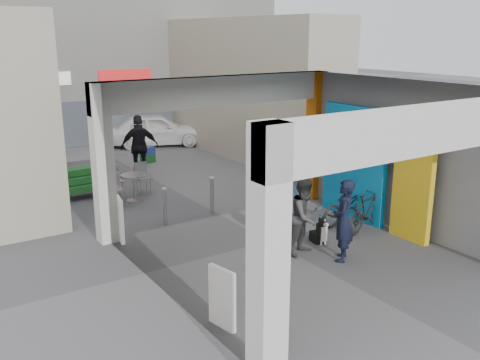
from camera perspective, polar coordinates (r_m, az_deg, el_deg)
ground at (r=12.00m, az=3.18°, el=-6.54°), size 90.00×90.00×0.00m
arcade_canopy at (r=11.05m, az=8.15°, el=3.88°), size 6.40×6.45×6.40m
far_building at (r=23.86m, az=-17.61°, el=13.58°), size 18.00×4.08×8.00m
plaza_bldg_right at (r=19.94m, az=0.90°, el=9.75°), size 2.00×9.00×5.00m
bollard_left at (r=12.96m, az=-8.01°, el=-2.84°), size 0.09×0.09×0.90m
bollard_center at (r=13.69m, az=-3.00°, el=-1.66°), size 0.09×0.09×0.93m
bollard_right at (r=14.60m, az=1.89°, el=-0.68°), size 0.09×0.09×0.86m
advert_board_near at (r=8.52m, az=-1.90°, el=-12.43°), size 0.19×0.56×1.00m
advert_board_far at (r=12.14m, az=-12.67°, el=-4.09°), size 0.19×0.56×1.00m
cafe_set at (r=15.21m, az=-12.04°, el=-0.81°), size 1.47×1.19×0.89m
produce_stand at (r=15.65m, az=-16.43°, el=-0.62°), size 1.23×0.67×0.81m
crate_stack at (r=19.36m, az=-9.84°, el=2.68°), size 0.52×0.45×0.56m
border_collie at (r=11.92m, az=8.51°, el=-5.54°), size 0.23×0.46×0.64m
man_with_dog at (r=10.95m, az=10.98°, el=-4.25°), size 0.73×0.72×1.70m
man_back_turned at (r=11.17m, az=6.95°, el=-3.84°), size 0.94×0.83×1.64m
man_elderly at (r=13.69m, az=5.41°, el=0.10°), size 1.00×0.82×1.76m
man_crates at (r=17.22m, az=-10.66°, el=3.52°), size 1.27×0.82×2.00m
bicycle_front at (r=13.23m, az=11.40°, el=-2.63°), size 1.77×0.79×0.90m
bicycle_rear at (r=12.81m, az=13.37°, el=-3.30°), size 1.60×0.80×0.92m
white_van at (r=22.15m, az=-8.94°, el=5.35°), size 4.22×2.88×1.33m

